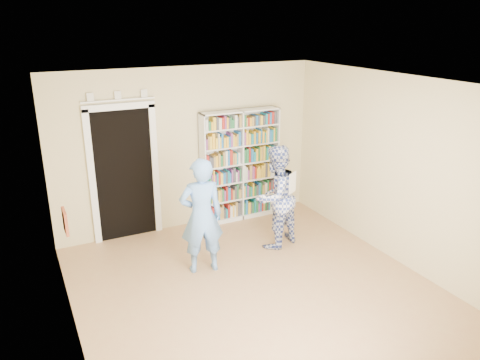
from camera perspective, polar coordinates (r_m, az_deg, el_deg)
name	(u,v)px	position (r m, az deg, el deg)	size (l,w,h in m)	color
floor	(260,294)	(6.29, 2.42, -13.68)	(5.00, 5.00, 0.00)	#AC7953
ceiling	(263,85)	(5.33, 2.83, 11.49)	(5.00, 5.00, 0.00)	white
wall_back	(189,149)	(7.84, -6.28, 3.82)	(4.50, 4.50, 0.00)	beige
wall_left	(66,234)	(5.06, -20.42, -6.14)	(5.00, 5.00, 0.00)	beige
wall_right	(400,172)	(6.99, 18.97, 0.95)	(5.00, 5.00, 0.00)	beige
bookshelf	(240,165)	(8.14, 0.01, 1.83)	(1.42, 0.27, 1.95)	white
doorway	(124,168)	(7.58, -13.98, 1.46)	(1.10, 0.08, 2.43)	black
wall_art	(65,221)	(5.23, -20.54, -4.75)	(0.03, 0.25, 0.25)	maroon
man_blue	(201,216)	(6.47, -4.72, -4.41)	(0.61, 0.40, 1.66)	#689DE9
man_plaid	(275,197)	(7.19, 4.34, -2.08)	(0.79, 0.61, 1.62)	#2D3E8C
paper_sheet	(292,183)	(7.03, 6.42, -0.35)	(0.23, 0.01, 0.32)	white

